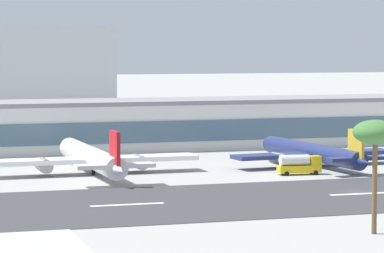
% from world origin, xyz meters
% --- Properties ---
extents(ground_plane, '(1400.00, 1400.00, 0.00)m').
position_xyz_m(ground_plane, '(0.00, 0.00, 0.00)').
color(ground_plane, '#9E9E99').
extents(runway_strip, '(800.00, 38.85, 0.08)m').
position_xyz_m(runway_strip, '(0.00, -2.74, 0.04)').
color(runway_strip, '#38383A').
rests_on(runway_strip, ground_plane).
extents(runway_centreline_dash_3, '(12.00, 1.20, 0.01)m').
position_xyz_m(runway_centreline_dash_3, '(-41.29, -2.74, 0.09)').
color(runway_centreline_dash_3, white).
rests_on(runway_centreline_dash_3, runway_strip).
extents(runway_centreline_dash_4, '(12.00, 1.20, 0.01)m').
position_xyz_m(runway_centreline_dash_4, '(-0.10, -2.74, 0.09)').
color(runway_centreline_dash_4, white).
rests_on(runway_centreline_dash_4, runway_strip).
extents(terminal_building, '(153.55, 20.47, 12.06)m').
position_xyz_m(terminal_building, '(-14.94, 83.22, 6.03)').
color(terminal_building, silver).
rests_on(terminal_building, ground_plane).
extents(airliner_red_tail_gate_0, '(42.49, 47.72, 9.96)m').
position_xyz_m(airliner_red_tail_gate_0, '(-38.51, 37.10, 3.17)').
color(airliner_red_tail_gate_0, white).
rests_on(airliner_red_tail_gate_0, ground_plane).
extents(airliner_gold_tail_gate_1, '(36.36, 42.99, 8.98)m').
position_xyz_m(airliner_gold_tail_gate_1, '(8.52, 36.38, 2.86)').
color(airliner_gold_tail_gate_1, navy).
rests_on(airliner_gold_tail_gate_1, ground_plane).
extents(service_fuel_truck_1, '(8.65, 3.31, 3.95)m').
position_xyz_m(service_fuel_truck_1, '(0.10, 25.19, 2.03)').
color(service_fuel_truck_1, gold).
rests_on(service_fuel_truck_1, ground_plane).
extents(palm_tree_1, '(6.07, 6.07, 15.44)m').
position_xyz_m(palm_tree_1, '(-15.47, -37.21, 13.42)').
color(palm_tree_1, brown).
rests_on(palm_tree_1, ground_plane).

